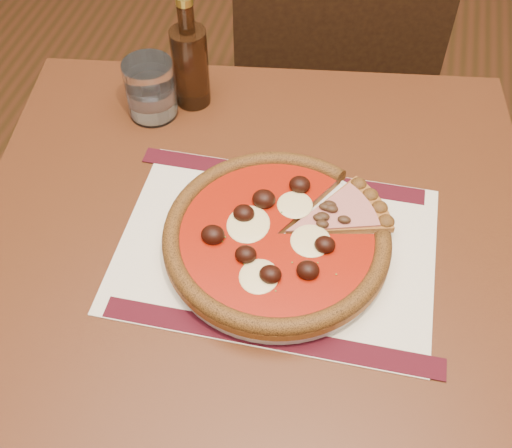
{
  "coord_description": "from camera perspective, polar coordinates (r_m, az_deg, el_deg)",
  "views": [
    {
      "loc": [
        0.07,
        0.33,
        1.45
      ],
      "look_at": [
        -0.05,
        0.86,
        0.78
      ],
      "focal_mm": 45.0,
      "sensor_mm": 36.0,
      "label": 1
    }
  ],
  "objects": [
    {
      "name": "chair_far",
      "position": [
        1.54,
        6.39,
        13.48
      ],
      "size": [
        0.53,
        0.53,
        0.92
      ],
      "rotation": [
        0.0,
        0.0,
        3.41
      ],
      "color": "black",
      "rests_on": "ground"
    },
    {
      "name": "plate",
      "position": [
        0.87,
        1.82,
        -1.82
      ],
      "size": [
        0.3,
        0.3,
        0.02
      ],
      "primitive_type": "cylinder",
      "color": "white",
      "rests_on": "placemat"
    },
    {
      "name": "table",
      "position": [
        0.96,
        -0.27,
        -5.85
      ],
      "size": [
        0.92,
        0.92,
        0.75
      ],
      "rotation": [
        0.0,
        0.0,
        0.16
      ],
      "color": "#562B14",
      "rests_on": "ground"
    },
    {
      "name": "bottle",
      "position": [
        1.05,
        -5.87,
        14.03
      ],
      "size": [
        0.06,
        0.06,
        0.19
      ],
      "color": "#361C0D",
      "rests_on": "table"
    },
    {
      "name": "water_glass",
      "position": [
        1.05,
        -9.37,
        11.76
      ],
      "size": [
        0.1,
        0.1,
        0.1
      ],
      "primitive_type": "cylinder",
      "rotation": [
        0.0,
        0.0,
        -0.28
      ],
      "color": "white",
      "rests_on": "table"
    },
    {
      "name": "pizza",
      "position": [
        0.85,
        1.84,
        -1.02
      ],
      "size": [
        0.31,
        0.31,
        0.04
      ],
      "color": "#9B6525",
      "rests_on": "plate"
    },
    {
      "name": "placemat",
      "position": [
        0.88,
        1.81,
        -2.22
      ],
      "size": [
        0.43,
        0.31,
        0.0
      ],
      "primitive_type": "cube",
      "rotation": [
        0.0,
        0.0,
        0.02
      ],
      "color": "silver",
      "rests_on": "table"
    },
    {
      "name": "ham_slice",
      "position": [
        0.9,
        7.77,
        1.33
      ],
      "size": [
        0.14,
        0.13,
        0.02
      ],
      "rotation": [
        0.0,
        0.0,
        0.65
      ],
      "color": "#9B6525",
      "rests_on": "plate"
    }
  ]
}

